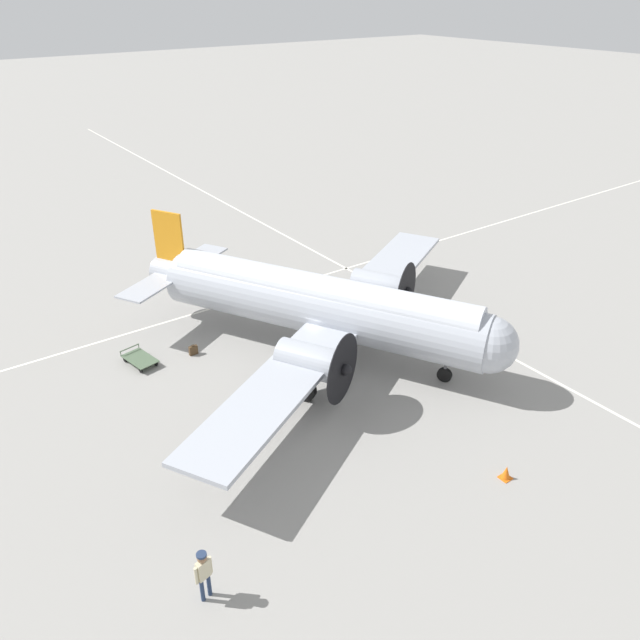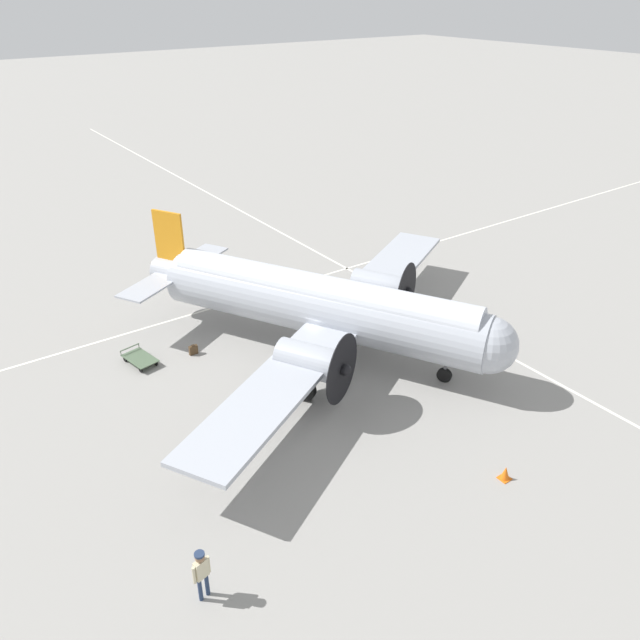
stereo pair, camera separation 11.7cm
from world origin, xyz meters
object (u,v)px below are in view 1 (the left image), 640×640
at_px(crew_foreground, 203,570).
at_px(traffic_cone, 506,473).
at_px(suitcase_near_door, 193,350).
at_px(baggage_cart, 140,359).
at_px(airliner_main, 328,306).

distance_m(crew_foreground, traffic_cone, 11.54).
xyz_separation_m(suitcase_near_door, baggage_cart, (2.47, -0.71, 0.03)).
height_order(airliner_main, suitcase_near_door, airliner_main).
bearing_deg(crew_foreground, traffic_cone, -22.23).
bearing_deg(baggage_cart, suitcase_near_door, 62.91).
xyz_separation_m(crew_foreground, baggage_cart, (-3.26, -13.65, -0.89)).
xyz_separation_m(baggage_cart, traffic_cone, (-8.09, 15.49, -0.02)).
relative_size(airliner_main, baggage_cart, 11.28).
distance_m(airliner_main, suitcase_near_door, 7.06).
distance_m(crew_foreground, baggage_cart, 14.06).
distance_m(airliner_main, traffic_cone, 11.31).
bearing_deg(crew_foreground, airliner_main, 26.32).
bearing_deg(airliner_main, baggage_cart, -147.73).
height_order(baggage_cart, traffic_cone, baggage_cart).
bearing_deg(baggage_cart, crew_foreground, -24.45).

